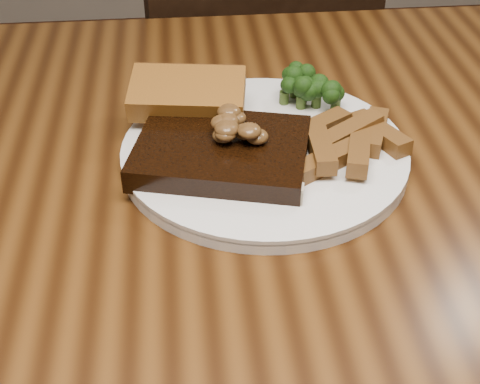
% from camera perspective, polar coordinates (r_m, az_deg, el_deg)
% --- Properties ---
extents(dining_table, '(1.60, 0.90, 0.75)m').
position_cam_1_polar(dining_table, '(0.70, 0.94, -7.04)').
color(dining_table, '#4D2B0F').
rests_on(dining_table, ground).
extents(chair_far, '(0.51, 0.51, 0.88)m').
position_cam_1_polar(chair_far, '(1.33, 0.41, 7.52)').
color(chair_far, black).
rests_on(chair_far, ground).
extents(plate, '(0.30, 0.30, 0.01)m').
position_cam_1_polar(plate, '(0.69, 2.09, 3.26)').
color(plate, white).
rests_on(plate, dining_table).
extents(steak, '(0.19, 0.16, 0.02)m').
position_cam_1_polar(steak, '(0.66, -1.58, 3.38)').
color(steak, black).
rests_on(steak, plate).
extents(steak_bone, '(0.14, 0.05, 0.02)m').
position_cam_1_polar(steak_bone, '(0.62, -1.17, 0.12)').
color(steak_bone, '#BBAE91').
rests_on(steak_bone, plate).
extents(mushroom_pile, '(0.08, 0.08, 0.03)m').
position_cam_1_polar(mushroom_pile, '(0.66, -1.14, 5.89)').
color(mushroom_pile, brown).
rests_on(mushroom_pile, steak).
extents(garlic_bread, '(0.13, 0.08, 0.03)m').
position_cam_1_polar(garlic_bread, '(0.73, -4.42, 6.94)').
color(garlic_bread, '#9C561C').
rests_on(garlic_bread, plate).
extents(potato_wedges, '(0.10, 0.10, 0.02)m').
position_cam_1_polar(potato_wedges, '(0.68, 9.10, 3.94)').
color(potato_wedges, brown).
rests_on(potato_wedges, plate).
extents(broccoli_cluster, '(0.06, 0.06, 0.04)m').
position_cam_1_polar(broccoli_cluster, '(0.75, 5.94, 8.35)').
color(broccoli_cluster, '#18380C').
rests_on(broccoli_cluster, plate).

